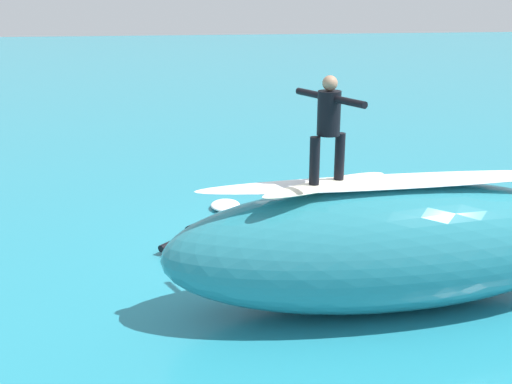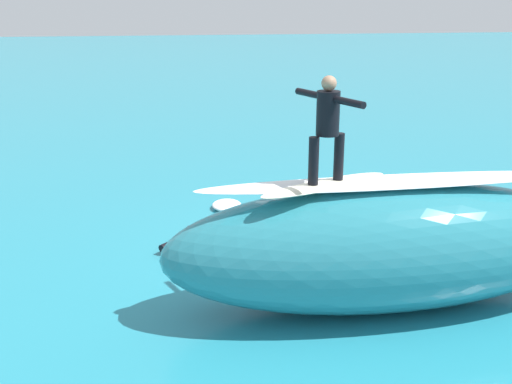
% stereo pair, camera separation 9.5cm
% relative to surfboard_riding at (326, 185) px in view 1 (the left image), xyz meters
% --- Properties ---
extents(ground_plane, '(120.00, 120.00, 0.00)m').
position_rel_surfboard_riding_xyz_m(ground_plane, '(-0.29, -2.06, -1.98)').
color(ground_plane, teal).
extents(wave_crest, '(6.74, 2.19, 1.94)m').
position_rel_surfboard_riding_xyz_m(wave_crest, '(-0.96, -0.02, -1.01)').
color(wave_crest, teal).
rests_on(wave_crest, ground_plane).
extents(wave_foam_lip, '(5.71, 0.84, 0.08)m').
position_rel_surfboard_riding_xyz_m(wave_foam_lip, '(-0.96, -0.02, -0.00)').
color(wave_foam_lip, white).
rests_on(wave_foam_lip, wave_crest).
extents(surfboard_riding, '(2.18, 1.32, 0.09)m').
position_rel_surfboard_riding_xyz_m(surfboard_riding, '(0.00, 0.00, 0.00)').
color(surfboard_riding, '#EAE5C6').
rests_on(surfboard_riding, wave_crest).
extents(surfer_riding, '(0.68, 1.33, 1.50)m').
position_rel_surfboard_riding_xyz_m(surfer_riding, '(0.00, 0.00, 0.92)').
color(surfer_riding, black).
rests_on(surfer_riding, surfboard_riding).
extents(surfboard_paddling, '(1.80, 1.86, 0.07)m').
position_rel_surfboard_riding_xyz_m(surfboard_paddling, '(1.55, -3.16, -1.95)').
color(surfboard_paddling, '#33B2D1').
rests_on(surfboard_paddling, ground_plane).
extents(surfer_paddling, '(1.38, 1.43, 0.32)m').
position_rel_surfboard_riding_xyz_m(surfer_paddling, '(1.64, -3.06, -1.77)').
color(surfer_paddling, black).
rests_on(surfer_paddling, surfboard_paddling).
extents(foam_patch_near, '(0.71, 0.82, 0.16)m').
position_rel_surfboard_riding_xyz_m(foam_patch_near, '(0.98, -4.78, -1.90)').
color(foam_patch_near, white).
rests_on(foam_patch_near, ground_plane).
extents(foam_patch_mid, '(1.01, 1.12, 0.16)m').
position_rel_surfboard_riding_xyz_m(foam_patch_mid, '(-1.65, -0.52, -1.90)').
color(foam_patch_mid, white).
rests_on(foam_patch_mid, ground_plane).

